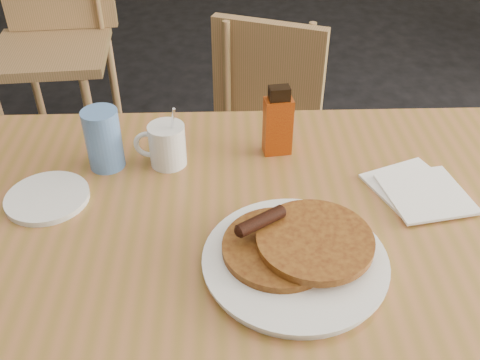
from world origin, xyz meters
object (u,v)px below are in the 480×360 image
(main_table, at_px, (264,239))
(chair_wall_extra, at_px, (52,15))
(coffee_mug, at_px, (166,144))
(blue_tumbler, at_px, (104,139))
(syrup_bottle, at_px, (278,123))
(pancake_plate, at_px, (295,255))
(chair_main_far, at_px, (266,130))

(main_table, distance_m, chair_wall_extra, 1.67)
(main_table, bearing_deg, coffee_mug, 138.68)
(coffee_mug, xyz_separation_m, blue_tumbler, (-0.13, -0.01, 0.02))
(main_table, height_order, chair_wall_extra, chair_wall_extra)
(blue_tumbler, bearing_deg, chair_wall_extra, 114.55)
(syrup_bottle, height_order, blue_tumbler, syrup_bottle)
(syrup_bottle, xyz_separation_m, blue_tumbler, (-0.36, -0.07, -0.01))
(main_table, xyz_separation_m, syrup_bottle, (0.02, 0.24, 0.11))
(coffee_mug, xyz_separation_m, syrup_bottle, (0.23, 0.06, 0.03))
(pancake_plate, bearing_deg, main_table, 118.33)
(chair_main_far, distance_m, blue_tumbler, 0.75)
(pancake_plate, bearing_deg, coffee_mug, 132.91)
(chair_main_far, height_order, chair_wall_extra, chair_wall_extra)
(chair_main_far, distance_m, coffee_mug, 0.68)
(main_table, height_order, chair_main_far, chair_main_far)
(chair_wall_extra, height_order, blue_tumbler, chair_wall_extra)
(chair_wall_extra, bearing_deg, syrup_bottle, -60.83)
(syrup_bottle, bearing_deg, main_table, -107.69)
(pancake_plate, relative_size, blue_tumbler, 2.39)
(pancake_plate, height_order, syrup_bottle, syrup_bottle)
(main_table, height_order, syrup_bottle, syrup_bottle)
(chair_main_far, relative_size, syrup_bottle, 5.18)
(chair_wall_extra, xyz_separation_m, pancake_plate, (0.95, -1.50, 0.15))
(pancake_plate, relative_size, coffee_mug, 2.17)
(syrup_bottle, relative_size, blue_tumbler, 1.20)
(chair_main_far, bearing_deg, syrup_bottle, -70.71)
(pancake_plate, relative_size, syrup_bottle, 1.99)
(main_table, distance_m, syrup_bottle, 0.27)
(coffee_mug, bearing_deg, pancake_plate, -52.90)
(blue_tumbler, bearing_deg, pancake_plate, -34.59)
(chair_wall_extra, distance_m, pancake_plate, 1.78)
(chair_wall_extra, bearing_deg, coffee_mug, -69.79)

